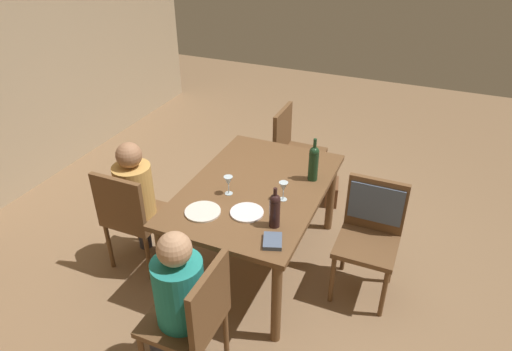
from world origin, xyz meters
TOP-DOWN VIEW (x-y plane):
  - ground_plane at (0.00, 0.00)m, footprint 10.00×10.00m
  - dining_table at (0.00, 0.00)m, footprint 1.52×1.02m
  - chair_far_left at (-0.43, 0.89)m, footprint 0.44×0.44m
  - chair_left_end at (-1.14, -0.09)m, footprint 0.44×0.44m
  - chair_near at (0.12, -0.89)m, footprint 0.46×0.44m
  - chair_right_end at (1.14, 0.09)m, footprint 0.44×0.44m
  - person_woman_host at (-0.32, 0.89)m, footprint 0.34×0.30m
  - person_man_bearded at (-1.14, 0.03)m, footprint 0.30×0.34m
  - wine_bottle_tall_green at (-0.40, -0.31)m, footprint 0.07×0.07m
  - wine_bottle_dark_red at (0.27, -0.37)m, footprint 0.08×0.08m
  - wine_glass_near_left at (-0.17, 0.15)m, footprint 0.07×0.07m
  - wine_glass_centre at (-0.09, -0.25)m, footprint 0.07×0.07m
  - dinner_plate_host at (-0.35, -0.08)m, footprint 0.24×0.24m
  - dinner_plate_guest_left at (-0.46, 0.21)m, footprint 0.26×0.26m
  - folded_napkin at (-0.58, -0.36)m, footprint 0.19×0.17m
  - handbag at (1.14, -0.35)m, footprint 0.30×0.18m

SIDE VIEW (x-z plane):
  - ground_plane at x=0.00m, z-range 0.00..0.00m
  - handbag at x=1.14m, z-range 0.00..0.22m
  - chair_far_left at x=-0.43m, z-range 0.07..0.99m
  - chair_left_end at x=-1.14m, z-range 0.07..0.99m
  - chair_right_end at x=1.14m, z-range 0.07..0.99m
  - chair_near at x=0.12m, z-range 0.13..1.05m
  - person_woman_host at x=-0.32m, z-range 0.09..1.20m
  - person_man_bearded at x=-1.14m, z-range 0.09..1.21m
  - dining_table at x=0.00m, z-range 0.29..1.04m
  - dinner_plate_host at x=-0.35m, z-range 0.75..0.77m
  - dinner_plate_guest_left at x=-0.46m, z-range 0.75..0.77m
  - folded_napkin at x=-0.58m, z-range 0.75..0.78m
  - wine_glass_near_left at x=-0.17m, z-range 0.79..0.94m
  - wine_glass_centre at x=-0.09m, z-range 0.79..0.94m
  - wine_bottle_tall_green at x=-0.40m, z-range 0.74..1.04m
  - wine_bottle_dark_red at x=0.27m, z-range 0.73..1.09m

